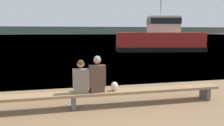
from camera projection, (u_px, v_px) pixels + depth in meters
water_surface at (64, 35)px, 124.08m from camera, size 240.00×240.00×0.00m
far_shoreline at (63, 30)px, 174.14m from camera, size 600.00×12.00×5.76m
bench_main at (73, 96)px, 5.95m from camera, size 8.76×0.47×0.43m
person_left at (81, 79)px, 5.94m from camera, size 0.44×0.40×0.91m
person_right at (97, 76)px, 6.02m from camera, size 0.44×0.40×1.01m
shopping_bag at (114, 86)px, 6.17m from camera, size 0.20×0.20×0.26m
tugboat_red at (159, 40)px, 23.71m from camera, size 9.70×5.13×6.82m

